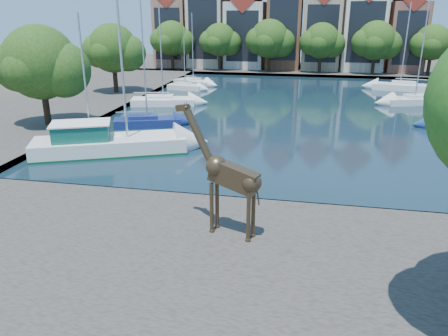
% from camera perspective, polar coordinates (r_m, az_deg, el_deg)
% --- Properties ---
extents(ground, '(160.00, 160.00, 0.00)m').
position_cam_1_polar(ground, '(22.91, 8.33, -5.36)').
color(ground, '#38332B').
rests_on(ground, ground).
extents(water_basin, '(38.00, 50.00, 0.08)m').
position_cam_1_polar(water_basin, '(45.78, 10.05, 7.42)').
color(water_basin, black).
rests_on(water_basin, ground).
extents(near_quay, '(50.00, 14.00, 0.50)m').
position_cam_1_polar(near_quay, '(16.69, 6.97, -14.72)').
color(near_quay, '#45413B').
rests_on(near_quay, ground).
extents(far_quay, '(60.00, 16.00, 0.50)m').
position_cam_1_polar(far_quay, '(77.32, 10.75, 12.55)').
color(far_quay, '#45413B').
rests_on(far_quay, ground).
extents(left_quay, '(14.00, 52.00, 0.50)m').
position_cam_1_polar(left_quay, '(52.46, -18.67, 8.49)').
color(left_quay, '#45413B').
rests_on(left_quay, ground).
extents(townhouse_west_end, '(5.44, 9.18, 14.93)m').
position_cam_1_polar(townhouse_west_end, '(80.34, -6.39, 18.12)').
color(townhouse_west_end, '#986853').
rests_on(townhouse_west_end, far_quay).
extents(townhouse_west_mid, '(5.94, 9.18, 16.79)m').
position_cam_1_polar(townhouse_west_mid, '(78.76, -2.00, 18.83)').
color(townhouse_west_mid, beige).
rests_on(townhouse_west_mid, far_quay).
extents(townhouse_west_inner, '(6.43, 9.18, 15.15)m').
position_cam_1_polar(townhouse_west_inner, '(77.58, 2.93, 18.14)').
color(townhouse_west_inner, silver).
rests_on(townhouse_west_inner, far_quay).
extents(townhouse_center, '(5.44, 9.18, 16.93)m').
position_cam_1_polar(townhouse_center, '(76.89, 8.01, 18.73)').
color(townhouse_center, brown).
rests_on(townhouse_center, far_quay).
extents(townhouse_east_inner, '(5.94, 9.18, 15.79)m').
position_cam_1_polar(townhouse_east_inner, '(76.77, 12.69, 17.98)').
color(townhouse_east_inner, tan).
rests_on(townhouse_east_inner, far_quay).
extents(townhouse_east_mid, '(6.43, 9.18, 16.65)m').
position_cam_1_polar(townhouse_east_mid, '(77.14, 17.77, 17.83)').
color(townhouse_east_mid, beige).
rests_on(townhouse_east_mid, far_quay).
extents(townhouse_east_end, '(5.44, 9.18, 14.43)m').
position_cam_1_polar(townhouse_east_end, '(78.10, 22.62, 16.56)').
color(townhouse_east_end, brown).
rests_on(townhouse_east_end, far_quay).
extents(far_tree_far_west, '(7.28, 5.60, 7.68)m').
position_cam_1_polar(far_tree_far_west, '(74.87, -6.77, 16.31)').
color(far_tree_far_west, '#332114').
rests_on(far_tree_far_west, far_quay).
extents(far_tree_west, '(6.76, 5.20, 7.36)m').
position_cam_1_polar(far_tree_west, '(72.87, -0.51, 16.26)').
color(far_tree_west, '#332114').
rests_on(far_tree_west, far_quay).
extents(far_tree_mid_west, '(7.80, 6.00, 8.00)m').
position_cam_1_polar(far_tree_mid_west, '(71.68, 6.04, 16.27)').
color(far_tree_mid_west, '#332114').
rests_on(far_tree_mid_west, far_quay).
extents(far_tree_mid_east, '(7.02, 5.40, 7.52)m').
position_cam_1_polar(far_tree_mid_east, '(71.40, 12.68, 15.78)').
color(far_tree_mid_east, '#332114').
rests_on(far_tree_mid_east, far_quay).
extents(far_tree_east, '(7.54, 5.80, 7.84)m').
position_cam_1_polar(far_tree_east, '(71.99, 19.29, 15.29)').
color(far_tree_east, '#332114').
rests_on(far_tree_east, far_quay).
extents(far_tree_far_east, '(6.76, 5.20, 7.36)m').
position_cam_1_polar(far_tree_far_east, '(73.48, 25.63, 14.43)').
color(far_tree_far_east, '#332114').
rests_on(far_tree_far_east, far_quay).
extents(side_tree_left_near, '(7.80, 6.00, 8.20)m').
position_cam_1_polar(side_tree_left_near, '(39.44, -22.73, 12.29)').
color(side_tree_left_near, '#332114').
rests_on(side_tree_left_near, left_quay).
extents(side_tree_left_far, '(7.28, 5.60, 7.88)m').
position_cam_1_polar(side_tree_left_far, '(53.89, -14.21, 14.73)').
color(side_tree_left_far, '#332114').
rests_on(side_tree_left_far, left_quay).
extents(giraffe_statue, '(3.81, 1.51, 5.53)m').
position_cam_1_polar(giraffe_statue, '(18.24, 0.42, -0.89)').
color(giraffe_statue, '#3D2F1E').
rests_on(giraffe_statue, near_quay).
extents(motorsailer, '(10.97, 7.01, 11.62)m').
position_cam_1_polar(motorsailer, '(32.10, -15.34, 3.41)').
color(motorsailer, silver).
rests_on(motorsailer, water_basin).
extents(sailboat_left_a, '(5.97, 2.70, 9.49)m').
position_cam_1_polar(sailboat_left_a, '(33.94, -16.97, 3.61)').
color(sailboat_left_a, white).
rests_on(sailboat_left_a, water_basin).
extents(sailboat_left_b, '(6.03, 3.81, 11.67)m').
position_cam_1_polar(sailboat_left_b, '(39.11, -9.97, 6.24)').
color(sailboat_left_b, navy).
rests_on(sailboat_left_b, water_basin).
extents(sailboat_left_c, '(7.07, 3.80, 9.88)m').
position_cam_1_polar(sailboat_left_c, '(47.94, -7.93, 8.82)').
color(sailboat_left_c, white).
rests_on(sailboat_left_c, water_basin).
extents(sailboat_left_d, '(4.63, 2.10, 7.70)m').
position_cam_1_polar(sailboat_left_d, '(57.14, -5.09, 10.64)').
color(sailboat_left_d, white).
rests_on(sailboat_left_d, water_basin).
extents(sailboat_left_e, '(5.76, 3.74, 9.33)m').
position_cam_1_polar(sailboat_left_e, '(61.03, -4.02, 11.26)').
color(sailboat_left_e, white).
rests_on(sailboat_left_e, water_basin).
extents(sailboat_right_c, '(6.76, 4.13, 11.15)m').
position_cam_1_polar(sailboat_right_c, '(52.22, 23.66, 8.27)').
color(sailboat_right_c, silver).
rests_on(sailboat_right_c, water_basin).
extents(sailboat_right_d, '(6.89, 3.44, 10.58)m').
position_cam_1_polar(sailboat_right_d, '(60.95, 21.99, 9.98)').
color(sailboat_right_d, silver).
rests_on(sailboat_right_d, water_basin).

